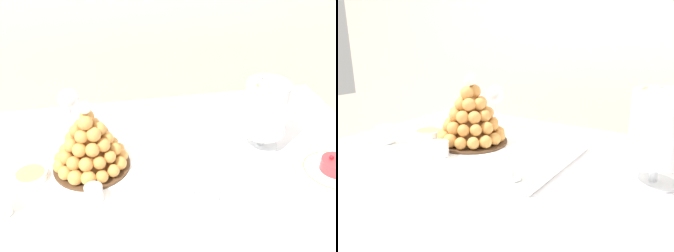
{
  "view_description": "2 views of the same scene",
  "coord_description": "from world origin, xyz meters",
  "views": [
    {
      "loc": [
        -0.19,
        -0.93,
        1.59
      ],
      "look_at": [
        -0.02,
        -0.0,
        0.98
      ],
      "focal_mm": 42.16,
      "sensor_mm": 36.0,
      "label": 1
    },
    {
      "loc": [
        0.42,
        -0.74,
        1.16
      ],
      "look_at": [
        -0.07,
        0.01,
        0.91
      ],
      "focal_mm": 34.35,
      "sensor_mm": 36.0,
      "label": 2
    }
  ],
  "objects": [
    {
      "name": "fruit_tart_plate",
      "position": [
        0.49,
        -0.09,
        0.82
      ],
      "size": [
        0.2,
        0.2,
        0.06
      ],
      "color": "white",
      "rests_on": "buffet_table"
    },
    {
      "name": "dessert_cup_mid_left",
      "position": [
        -0.25,
        -0.09,
        0.83
      ],
      "size": [
        0.05,
        0.05,
        0.05
      ],
      "color": "silver",
      "rests_on": "serving_tray"
    },
    {
      "name": "dessert_cup_left",
      "position": [
        -0.49,
        -0.1,
        0.84
      ],
      "size": [
        0.06,
        0.06,
        0.06
      ],
      "color": "silver",
      "rests_on": "serving_tray"
    },
    {
      "name": "serving_tray",
      "position": [
        -0.24,
        0.04,
        0.81
      ],
      "size": [
        0.68,
        0.4,
        0.02
      ],
      "color": "white",
      "rests_on": "buffet_table"
    },
    {
      "name": "wine_glass",
      "position": [
        -0.31,
        0.29,
        0.93
      ],
      "size": [
        0.07,
        0.07,
        0.17
      ],
      "color": "silver",
      "rests_on": "buffet_table"
    },
    {
      "name": "macaron_goblet",
      "position": [
        0.32,
        0.08,
        0.95
      ],
      "size": [
        0.14,
        0.14,
        0.24
      ],
      "color": "white",
      "rests_on": "buffet_table"
    },
    {
      "name": "creme_brulee_ramekin",
      "position": [
        -0.43,
        0.04,
        0.82
      ],
      "size": [
        0.1,
        0.1,
        0.02
      ],
      "color": "white",
      "rests_on": "serving_tray"
    },
    {
      "name": "buffet_table",
      "position": [
        0.0,
        0.0,
        0.71
      ],
      "size": [
        1.38,
        0.96,
        0.8
      ],
      "color": "brown",
      "rests_on": "ground_plane"
    },
    {
      "name": "dessert_cup_centre",
      "position": [
        0.02,
        -0.1,
        0.84
      ],
      "size": [
        0.05,
        0.05,
        0.06
      ],
      "color": "silver",
      "rests_on": "serving_tray"
    },
    {
      "name": "croquembouche",
      "position": [
        -0.25,
        0.06,
        0.9
      ],
      "size": [
        0.24,
        0.24,
        0.23
      ],
      "color": "#4C331E",
      "rests_on": "serving_tray"
    }
  ]
}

